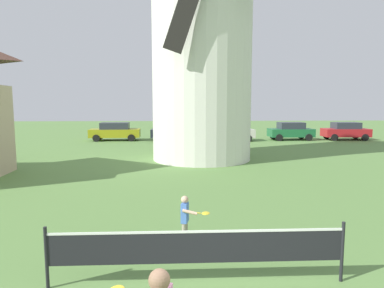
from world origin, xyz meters
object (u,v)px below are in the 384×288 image
Objects in this scene: tennis_net at (197,247)px; parked_car_green at (291,131)px; parked_car_red at (346,131)px; windmill at (202,28)px; parked_car_cream at (230,132)px; player_far at (186,217)px; parked_car_mustard at (115,131)px; parked_car_black at (173,131)px.

parked_car_green is (9.75, 23.75, 0.12)m from tennis_net.
tennis_net is 27.76m from parked_car_red.
windmill is 14.80m from parked_car_green.
parked_car_green reaches higher than tennis_net.
parked_car_cream is at bearing 71.52° from windmill.
tennis_net is at bearing -94.55° from windmill.
parked_car_red is at bearing 55.90° from player_far.
parked_car_green is at bearing 65.76° from player_far.
player_far is at bearing -114.24° from parked_car_green.
parked_car_mustard is 20.32m from parked_car_red.
parked_car_black is at bearing -5.00° from parked_car_mustard.
player_far is 26.35m from parked_car_red.
parked_car_cream is 1.04× the size of parked_car_red.
windmill is at bearing 84.07° from player_far.
parked_car_mustard is (-5.69, 24.03, 0.12)m from tennis_net.
parked_car_black is at bearing 91.22° from player_far.
parked_car_red is (14.77, 21.82, 0.17)m from player_far.
tennis_net is at bearing -112.32° from parked_car_green.
parked_car_cream is 1.08× the size of parked_car_green.
parked_car_black is at bearing 175.10° from parked_car_cream.
parked_car_green is at bearing 49.23° from windmill.
parked_car_green is (5.50, 0.58, -0.00)m from parked_car_cream.
parked_car_cream is at bearing 79.60° from tennis_net.
player_far is at bearing -95.93° from windmill.
player_far is at bearing -124.10° from parked_car_red.
player_far is at bearing -76.02° from parked_car_mustard.
tennis_net is 1.32× the size of parked_car_red.
tennis_net is 23.56m from parked_car_cream.
tennis_net is 1.26× the size of parked_car_cream.
parked_car_green is (9.90, 21.98, 0.17)m from player_far.
tennis_net is 1.36× the size of parked_car_green.
parked_car_mustard reaches higher than player_far.
windmill is at bearing -80.20° from parked_car_black.
parked_car_cream is (4.87, -0.42, 0.00)m from parked_car_black.
parked_car_mustard is at bearing 178.97° from parked_car_green.
player_far is 0.27× the size of parked_car_cream.
tennis_net is at bearing -85.20° from player_far.
parked_car_black is 0.93× the size of parked_car_cream.
tennis_net is 23.59m from parked_car_black.
windmill is 13.99m from parked_car_mustard.
windmill reaches higher than parked_car_red.
windmill reaches higher than parked_car_green.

